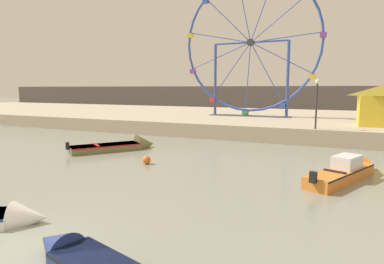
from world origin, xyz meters
name	(u,v)px	position (x,y,z in m)	size (l,w,h in m)	color
quay_promenade	(266,120)	(0.00, 30.87, 0.59)	(110.00, 22.90, 1.18)	#B7A88E
distant_town_skyline	(299,98)	(0.00, 57.63, 2.20)	(140.00, 3.00, 4.40)	#564C47
motorboat_orange_hull	(349,170)	(7.87, 11.43, 0.35)	(3.29, 5.87, 1.32)	orange
motorboat_olive_wood	(122,146)	(-5.68, 13.01, 0.23)	(4.45, 5.33, 1.41)	olive
ferris_wheel_blue_frame	(251,45)	(-1.28, 28.48, 8.32)	(13.89, 1.20, 14.21)	#334CA8
carnival_booth_yellow_awning	(382,105)	(10.10, 23.79, 2.79)	(3.64, 3.13, 3.09)	yellow
promenade_lamp_near	(317,96)	(5.76, 19.86, 3.48)	(0.32, 0.32, 3.45)	#2D2D33
mooring_buoy_orange	(147,160)	(-1.91, 10.01, 0.22)	(0.44, 0.44, 0.44)	orange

